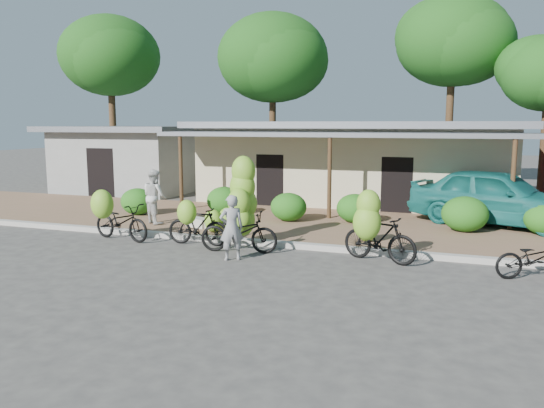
{
  "coord_description": "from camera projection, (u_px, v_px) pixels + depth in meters",
  "views": [
    {
      "loc": [
        4.05,
        -11.14,
        3.27
      ],
      "look_at": [
        -0.49,
        1.71,
        1.2
      ],
      "focal_mm": 35.0,
      "sensor_mm": 36.0,
      "label": 1
    }
  ],
  "objects": [
    {
      "name": "tree_far_center",
      "position": [
        270.0,
        56.0,
        28.09
      ],
      "size": [
        5.89,
        5.83,
        9.03
      ],
      "color": "#4F3A1F",
      "rests_on": "ground"
    },
    {
      "name": "bike_center",
      "position": [
        241.0,
        215.0,
        13.72
      ],
      "size": [
        2.09,
        1.34,
        2.44
      ],
      "rotation": [
        0.0,
        0.0,
        1.73
      ],
      "color": "black",
      "rests_on": "ground"
    },
    {
      "name": "sack_far",
      "position": [
        198.0,
        222.0,
        16.3
      ],
      "size": [
        0.84,
        0.62,
        0.28
      ],
      "primitive_type": "cube",
      "rotation": [
        0.0,
        0.0,
        -0.36
      ],
      "color": "beige",
      "rests_on": "sidewalk"
    },
    {
      "name": "loose_banana_c",
      "position": [
        367.0,
        228.0,
        14.25
      ],
      "size": [
        0.58,
        0.49,
        0.73
      ],
      "primitive_type": "ellipsoid",
      "color": "#8BB52D",
      "rests_on": "sidewalk"
    },
    {
      "name": "loose_banana_a",
      "position": [
        213.0,
        221.0,
        15.51
      ],
      "size": [
        0.53,
        0.45,
        0.67
      ],
      "primitive_type": "ellipsoid",
      "color": "#8BB52D",
      "rests_on": "sidewalk"
    },
    {
      "name": "hedge_2",
      "position": [
        289.0,
        207.0,
        17.26
      ],
      "size": [
        1.19,
        1.07,
        0.93
      ],
      "primitive_type": "ellipsoid",
      "color": "#1C5012",
      "rests_on": "sidewalk"
    },
    {
      "name": "bystander",
      "position": [
        155.0,
        196.0,
        16.82
      ],
      "size": [
        1.06,
        1.0,
        1.73
      ],
      "primitive_type": "imported",
      "rotation": [
        0.0,
        0.0,
        2.58
      ],
      "color": "silver",
      "rests_on": "sidewalk"
    },
    {
      "name": "tree_back_left",
      "position": [
        108.0,
        54.0,
        27.91
      ],
      "size": [
        5.32,
        5.21,
        8.88
      ],
      "color": "#4F3A1F",
      "rests_on": "ground"
    },
    {
      "name": "sidewalk",
      "position": [
        321.0,
        226.0,
        16.86
      ],
      "size": [
        60.0,
        6.0,
        0.12
      ],
      "primitive_type": "cube",
      "color": "#845B47",
      "rests_on": "ground"
    },
    {
      "name": "ground",
      "position": [
        267.0,
        267.0,
        12.21
      ],
      "size": [
        100.0,
        100.0,
        0.0
      ],
      "primitive_type": "plane",
      "color": "#3E3C3A",
      "rests_on": "ground"
    },
    {
      "name": "shop_grey",
      "position": [
        132.0,
        158.0,
        25.84
      ],
      "size": [
        7.0,
        6.0,
        3.15
      ],
      "color": "gray",
      "rests_on": "ground"
    },
    {
      "name": "hedge_0",
      "position": [
        138.0,
        201.0,
        18.48
      ],
      "size": [
        1.19,
        1.07,
        0.93
      ],
      "primitive_type": "ellipsoid",
      "color": "#1C5012",
      "rests_on": "sidewalk"
    },
    {
      "name": "bike_right",
      "position": [
        376.0,
        232.0,
        12.42
      ],
      "size": [
        1.97,
        1.45,
        1.8
      ],
      "rotation": [
        0.0,
        0.0,
        1.24
      ],
      "color": "black",
      "rests_on": "ground"
    },
    {
      "name": "vendor",
      "position": [
        232.0,
        228.0,
        12.72
      ],
      "size": [
        0.7,
        0.64,
        1.6
      ],
      "primitive_type": "imported",
      "rotation": [
        0.0,
        0.0,
        3.75
      ],
      "color": "gray",
      "rests_on": "ground"
    },
    {
      "name": "tree_center_right",
      "position": [
        449.0,
        39.0,
        25.52
      ],
      "size": [
        5.5,
        5.41,
        9.36
      ],
      "color": "#4F3A1F",
      "rests_on": "ground"
    },
    {
      "name": "hedge_4",
      "position": [
        465.0,
        214.0,
        15.55
      ],
      "size": [
        1.34,
        1.2,
        1.04
      ],
      "primitive_type": "ellipsoid",
      "color": "#1C5012",
      "rests_on": "sidewalk"
    },
    {
      "name": "sack_near",
      "position": [
        220.0,
        225.0,
        15.83
      ],
      "size": [
        0.86,
        0.41,
        0.3
      ],
      "primitive_type": "cube",
      "rotation": [
        0.0,
        0.0,
        0.01
      ],
      "color": "beige",
      "rests_on": "sidewalk"
    },
    {
      "name": "hedge_3",
      "position": [
        355.0,
        208.0,
        16.99
      ],
      "size": [
        1.19,
        1.07,
        0.93
      ],
      "primitive_type": "ellipsoid",
      "color": "#1C5012",
      "rests_on": "sidewalk"
    },
    {
      "name": "teal_van",
      "position": [
        496.0,
        197.0,
        16.53
      ],
      "size": [
        5.63,
        3.77,
        1.78
      ],
      "primitive_type": "imported",
      "rotation": [
        0.0,
        0.0,
        1.22
      ],
      "color": "#176763",
      "rests_on": "sidewalk"
    },
    {
      "name": "loose_banana_b",
      "position": [
        227.0,
        219.0,
        15.67
      ],
      "size": [
        0.56,
        0.48,
        0.7
      ],
      "primitive_type": "ellipsoid",
      "color": "#8BB52D",
      "rests_on": "sidewalk"
    },
    {
      "name": "curb",
      "position": [
        293.0,
        245.0,
        14.06
      ],
      "size": [
        60.0,
        0.25,
        0.15
      ],
      "primitive_type": "cube",
      "color": "#A8A399",
      "rests_on": "ground"
    },
    {
      "name": "hedge_1",
      "position": [
        224.0,
        200.0,
        18.57
      ],
      "size": [
        1.24,
        1.12,
        0.97
      ],
      "primitive_type": "ellipsoid",
      "color": "#1C5012",
      "rests_on": "sidewalk"
    },
    {
      "name": "bike_far_right",
      "position": [
        536.0,
        258.0,
        11.21
      ],
      "size": [
        1.81,
        1.17,
        0.9
      ],
      "rotation": [
        0.0,
        0.0,
        1.93
      ],
      "color": "black",
      "rests_on": "ground"
    },
    {
      "name": "bike_far_left",
      "position": [
        118.0,
        219.0,
        14.86
      ],
      "size": [
        2.11,
        1.46,
        1.51
      ],
      "rotation": [
        0.0,
        0.0,
        1.36
      ],
      "color": "black",
      "rests_on": "ground"
    },
    {
      "name": "bike_left",
      "position": [
        197.0,
        224.0,
        14.25
      ],
      "size": [
        1.78,
        1.15,
        1.33
      ],
      "rotation": [
        0.0,
        0.0,
        1.61
      ],
      "color": "black",
      "rests_on": "ground"
    },
    {
      "name": "shop_main",
      "position": [
        356.0,
        161.0,
        22.14
      ],
      "size": [
        13.0,
        8.5,
        3.35
      ],
      "color": "#C3BD94",
      "rests_on": "ground"
    }
  ]
}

